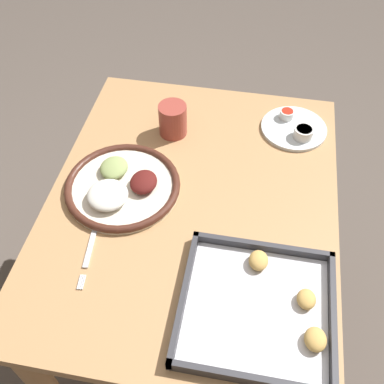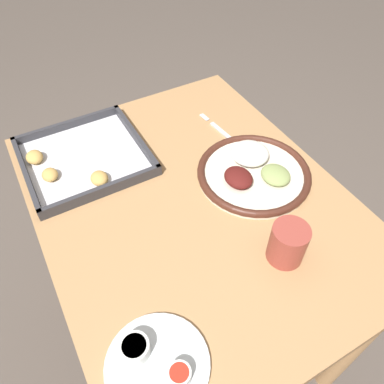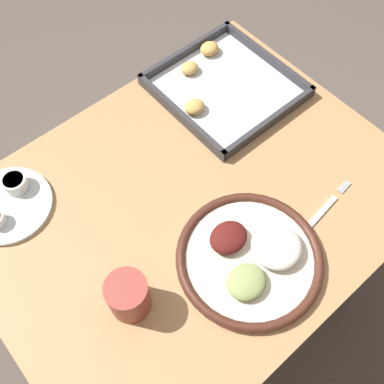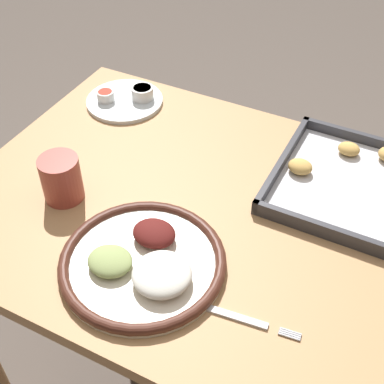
% 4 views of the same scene
% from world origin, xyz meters
% --- Properties ---
extents(ground_plane, '(8.00, 8.00, 0.00)m').
position_xyz_m(ground_plane, '(0.00, 0.00, 0.00)').
color(ground_plane, '#564C44').
extents(dining_table, '(0.91, 0.71, 0.73)m').
position_xyz_m(dining_table, '(0.00, 0.00, 0.59)').
color(dining_table, '#AD7F51').
rests_on(dining_table, ground_plane).
extents(dinner_plate, '(0.29, 0.29, 0.05)m').
position_xyz_m(dinner_plate, '(-0.00, -0.18, 0.74)').
color(dinner_plate, beige).
rests_on(dinner_plate, dining_table).
extents(fork, '(0.21, 0.04, 0.00)m').
position_xyz_m(fork, '(0.17, -0.20, 0.73)').
color(fork, silver).
rests_on(fork, dining_table).
extents(saucer_plate, '(0.19, 0.19, 0.04)m').
position_xyz_m(saucer_plate, '(-0.30, 0.24, 0.74)').
color(saucer_plate, silver).
rests_on(saucer_plate, dining_table).
extents(baking_tray, '(0.30, 0.31, 0.04)m').
position_xyz_m(baking_tray, '(0.26, 0.19, 0.74)').
color(baking_tray, '#333338').
rests_on(baking_tray, dining_table).
extents(drinking_cup, '(0.08, 0.08, 0.09)m').
position_xyz_m(drinking_cup, '(-0.24, -0.10, 0.78)').
color(drinking_cup, '#993D33').
rests_on(drinking_cup, dining_table).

